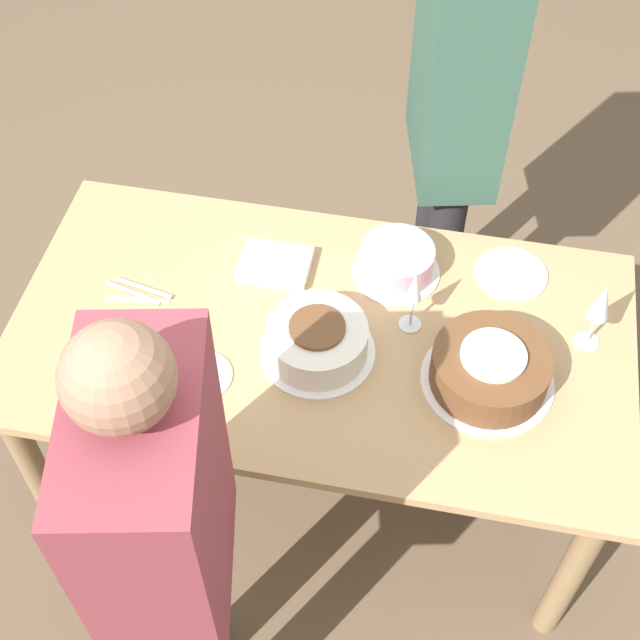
% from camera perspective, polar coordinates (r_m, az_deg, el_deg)
% --- Properties ---
extents(ground_plane, '(12.00, 12.00, 0.00)m').
position_cam_1_polar(ground_plane, '(2.90, 0.00, -9.70)').
color(ground_plane, brown).
extents(dining_table, '(1.60, 0.85, 0.73)m').
position_cam_1_polar(dining_table, '(2.37, 0.00, -2.37)').
color(dining_table, tan).
rests_on(dining_table, ground_plane).
extents(cake_center_white, '(0.29, 0.29, 0.11)m').
position_cam_1_polar(cake_center_white, '(2.21, -0.19, -1.31)').
color(cake_center_white, white).
rests_on(cake_center_white, dining_table).
extents(cake_front_chocolate, '(0.33, 0.33, 0.11)m').
position_cam_1_polar(cake_front_chocolate, '(2.19, 10.83, -3.09)').
color(cake_front_chocolate, white).
rests_on(cake_front_chocolate, dining_table).
extents(cake_back_decorated, '(0.24, 0.24, 0.09)m').
position_cam_1_polar(cake_back_decorated, '(2.40, 4.93, 3.74)').
color(cake_back_decorated, white).
rests_on(cake_back_decorated, dining_table).
extents(wine_glass_near, '(0.06, 0.06, 0.20)m').
position_cam_1_polar(wine_glass_near, '(2.21, 6.04, 1.87)').
color(wine_glass_near, silver).
rests_on(wine_glass_near, dining_table).
extents(wine_glass_far, '(0.06, 0.06, 0.22)m').
position_cam_1_polar(wine_glass_far, '(2.26, 17.53, 0.99)').
color(wine_glass_far, silver).
rests_on(wine_glass_far, dining_table).
extents(dessert_plate_left, '(0.15, 0.15, 0.01)m').
position_cam_1_polar(dessert_plate_left, '(2.22, -7.60, -3.57)').
color(dessert_plate_left, white).
rests_on(dessert_plate_left, dining_table).
extents(dessert_plate_right, '(0.20, 0.20, 0.01)m').
position_cam_1_polar(dessert_plate_right, '(2.47, 12.14, 2.91)').
color(dessert_plate_right, white).
rests_on(dessert_plate_right, dining_table).
extents(fork_pile, '(0.19, 0.08, 0.01)m').
position_cam_1_polar(fork_pile, '(2.41, -11.58, 1.68)').
color(fork_pile, silver).
rests_on(fork_pile, dining_table).
extents(napkin_stack, '(0.19, 0.15, 0.03)m').
position_cam_1_polar(napkin_stack, '(2.42, -2.91, 3.57)').
color(napkin_stack, silver).
rests_on(napkin_stack, dining_table).
extents(person_cutting, '(0.30, 0.44, 1.57)m').
position_cam_1_polar(person_cutting, '(1.78, -9.73, -13.63)').
color(person_cutting, '#4C4238').
rests_on(person_cutting, ground_plane).
extents(person_watching, '(0.30, 0.44, 1.60)m').
position_cam_1_polar(person_watching, '(2.59, 8.70, 13.31)').
color(person_watching, '#232328').
rests_on(person_watching, ground_plane).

